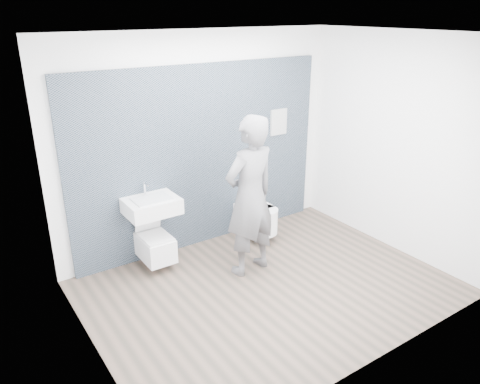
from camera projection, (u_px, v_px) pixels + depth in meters
ground at (269, 288)px, 5.43m from camera, size 4.00×4.00×0.00m
room_shell at (273, 143)px, 4.79m from camera, size 4.00×4.00×4.00m
tile_wall at (205, 239)px, 6.56m from camera, size 3.60×0.06×2.40m
washbasin at (152, 206)px, 5.60m from camera, size 0.63×0.47×0.47m
toilet_square at (155, 246)px, 5.79m from camera, size 0.35×0.51×0.68m
toilet_rounded at (258, 218)px, 6.51m from camera, size 0.39×0.66×0.36m
info_placard at (276, 220)px, 7.16m from camera, size 0.27×0.03×0.37m
visitor at (250, 197)px, 5.45m from camera, size 0.76×0.55×1.95m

